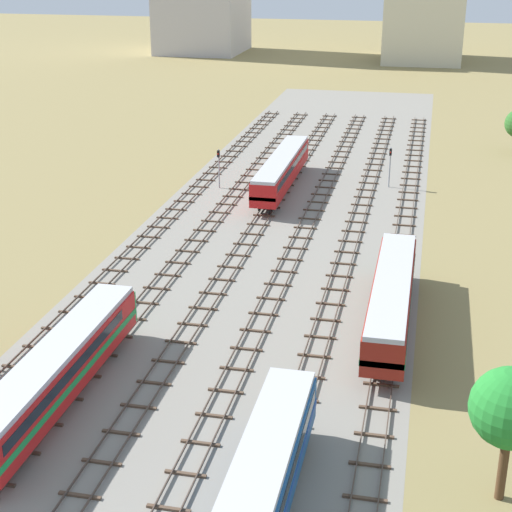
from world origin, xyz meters
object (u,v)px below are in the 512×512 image
(diesel_railcar_right_mid, at_px, (392,297))
(signal_post_near, at_px, (219,163))
(passenger_coach_centre_right_nearest, at_px, (252,510))
(signal_post_nearest, at_px, (390,162))
(diesel_railcar_left_near, at_px, (57,369))
(passenger_coach_centre_left_midfar, at_px, (282,169))

(diesel_railcar_right_mid, bearing_deg, signal_post_near, 123.70)
(passenger_coach_centre_right_nearest, relative_size, signal_post_nearest, 4.54)
(passenger_coach_centre_right_nearest, bearing_deg, signal_post_nearest, 87.79)
(diesel_railcar_left_near, bearing_deg, passenger_coach_centre_left_midfar, 84.32)
(passenger_coach_centre_right_nearest, bearing_deg, diesel_railcar_left_near, 144.65)
(passenger_coach_centre_right_nearest, distance_m, diesel_railcar_left_near, 18.23)
(diesel_railcar_left_near, bearing_deg, passenger_coach_centre_right_nearest, -35.35)
(diesel_railcar_left_near, bearing_deg, signal_post_nearest, 72.09)
(signal_post_nearest, distance_m, signal_post_near, 20.37)
(diesel_railcar_left_near, xyz_separation_m, signal_post_near, (-2.48, 49.00, 0.43))
(passenger_coach_centre_left_midfar, xyz_separation_m, signal_post_nearest, (12.39, 3.87, 0.49))
(diesel_railcar_left_near, xyz_separation_m, signal_post_nearest, (17.35, 53.67, 0.51))
(signal_post_nearest, bearing_deg, diesel_railcar_right_mid, -86.28)
(passenger_coach_centre_left_midfar, relative_size, signal_post_near, 4.66)
(signal_post_near, bearing_deg, diesel_railcar_right_mid, -56.30)
(signal_post_nearest, height_order, signal_post_near, signal_post_nearest)
(signal_post_nearest, bearing_deg, diesel_railcar_left_near, -107.91)
(diesel_railcar_right_mid, xyz_separation_m, signal_post_nearest, (-2.48, 38.11, 0.51))
(passenger_coach_centre_right_nearest, relative_size, passenger_coach_centre_left_midfar, 1.00)
(passenger_coach_centre_right_nearest, bearing_deg, signal_post_near, 106.24)
(passenger_coach_centre_left_midfar, relative_size, signal_post_nearest, 4.54)
(signal_post_nearest, relative_size, signal_post_near, 1.03)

